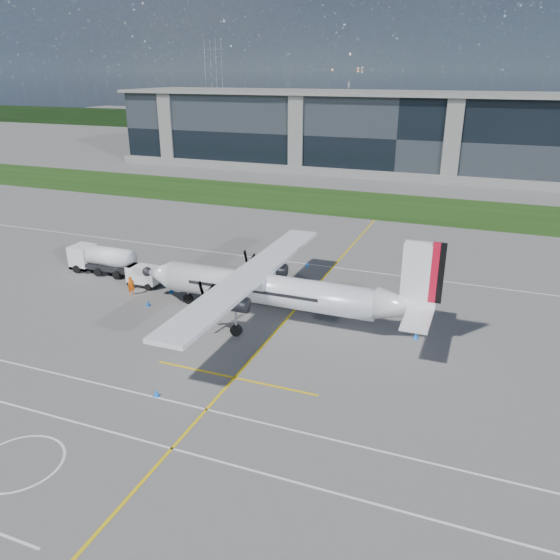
# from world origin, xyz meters

# --- Properties ---
(ground) EXTENTS (400.00, 400.00, 0.00)m
(ground) POSITION_xyz_m (0.00, 40.00, 0.00)
(ground) COLOR #575553
(ground) RESTS_ON ground
(grass_strip) EXTENTS (400.00, 18.00, 0.04)m
(grass_strip) POSITION_xyz_m (0.00, 48.00, 0.02)
(grass_strip) COLOR #16390F
(grass_strip) RESTS_ON ground
(terminal_building) EXTENTS (120.00, 20.00, 15.00)m
(terminal_building) POSITION_xyz_m (0.00, 80.00, 7.50)
(terminal_building) COLOR black
(terminal_building) RESTS_ON ground
(tree_line) EXTENTS (400.00, 6.00, 6.00)m
(tree_line) POSITION_xyz_m (0.00, 140.00, 3.00)
(tree_line) COLOR black
(tree_line) RESTS_ON ground
(pylon_west) EXTENTS (9.00, 4.60, 30.00)m
(pylon_west) POSITION_xyz_m (-80.00, 150.00, 15.00)
(pylon_west) COLOR gray
(pylon_west) RESTS_ON ground
(yellow_taxiway_centerline) EXTENTS (0.20, 70.00, 0.01)m
(yellow_taxiway_centerline) POSITION_xyz_m (3.00, 10.00, 0.01)
(yellow_taxiway_centerline) COLOR yellow
(yellow_taxiway_centerline) RESTS_ON ground
(white_lane_line) EXTENTS (90.00, 0.15, 0.01)m
(white_lane_line) POSITION_xyz_m (0.00, -14.00, 0.01)
(white_lane_line) COLOR white
(white_lane_line) RESTS_ON ground
(turboprop_aircraft) EXTENTS (26.04, 27.01, 8.10)m
(turboprop_aircraft) POSITION_xyz_m (2.28, 3.95, 4.05)
(turboprop_aircraft) COLOR white
(turboprop_aircraft) RESTS_ON ground
(fuel_tanker_truck) EXTENTS (7.58, 2.46, 2.84)m
(fuel_tanker_truck) POSITION_xyz_m (-19.16, 7.78, 1.42)
(fuel_tanker_truck) COLOR white
(fuel_tanker_truck) RESTS_ON ground
(baggage_tug) EXTENTS (3.29, 1.97, 1.97)m
(baggage_tug) POSITION_xyz_m (-12.58, 6.22, 0.99)
(baggage_tug) COLOR white
(baggage_tug) RESTS_ON ground
(ground_crew_person) EXTENTS (0.96, 1.03, 2.06)m
(ground_crew_person) POSITION_xyz_m (-12.39, 3.85, 1.03)
(ground_crew_person) COLOR #F25907
(ground_crew_person) RESTS_ON ground
(safety_cone_nose_stbd) EXTENTS (0.36, 0.36, 0.50)m
(safety_cone_nose_stbd) POSITION_xyz_m (-9.28, 5.71, 0.25)
(safety_cone_nose_stbd) COLOR blue
(safety_cone_nose_stbd) RESTS_ON ground
(safety_cone_tail) EXTENTS (0.36, 0.36, 0.50)m
(safety_cone_tail) POSITION_xyz_m (13.67, 4.41, 0.25)
(safety_cone_tail) COLOR blue
(safety_cone_tail) RESTS_ON ground
(safety_cone_stbdwing) EXTENTS (0.36, 0.36, 0.50)m
(safety_cone_stbdwing) POSITION_xyz_m (0.36, 17.29, 0.25)
(safety_cone_stbdwing) COLOR blue
(safety_cone_stbdwing) RESTS_ON ground
(safety_cone_nose_port) EXTENTS (0.36, 0.36, 0.50)m
(safety_cone_nose_port) POSITION_xyz_m (-9.49, 2.20, 0.25)
(safety_cone_nose_port) COLOR blue
(safety_cone_nose_port) RESTS_ON ground
(safety_cone_portwing) EXTENTS (0.36, 0.36, 0.50)m
(safety_cone_portwing) POSITION_xyz_m (-0.72, -9.84, 0.25)
(safety_cone_portwing) COLOR blue
(safety_cone_portwing) RESTS_ON ground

